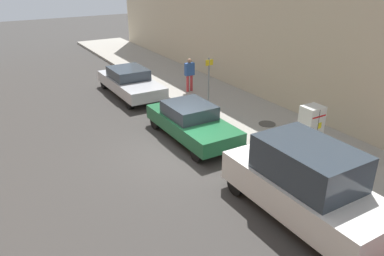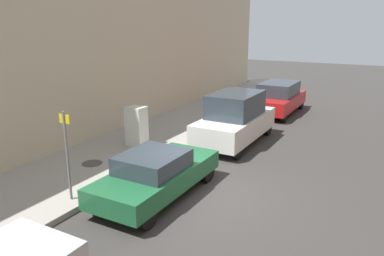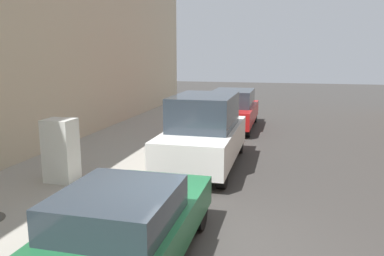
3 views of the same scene
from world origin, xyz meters
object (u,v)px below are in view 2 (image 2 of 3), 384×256
at_px(parked_sedan_green, 157,174).
at_px(parked_suv_red, 278,98).
at_px(discarded_refrigerator, 137,126).
at_px(parked_van_white, 235,119).
at_px(street_sign_post, 67,151).

bearing_deg(parked_sedan_green, parked_suv_red, 90.00).
xyz_separation_m(discarded_refrigerator, parked_van_white, (3.04, 2.64, 0.09)).
xyz_separation_m(discarded_refrigerator, street_sign_post, (1.26, -4.64, 0.61)).
height_order(parked_sedan_green, parked_van_white, parked_van_white).
xyz_separation_m(street_sign_post, parked_suv_red, (1.78, 13.36, -0.68)).
bearing_deg(street_sign_post, parked_sedan_green, 41.03).
relative_size(parked_van_white, parked_suv_red, 1.00).
height_order(discarded_refrigerator, street_sign_post, street_sign_post).
relative_size(discarded_refrigerator, street_sign_post, 0.63).
height_order(discarded_refrigerator, parked_sedan_green, discarded_refrigerator).
height_order(parked_sedan_green, parked_suv_red, parked_suv_red).
relative_size(parked_sedan_green, parked_suv_red, 0.94).
bearing_deg(discarded_refrigerator, parked_van_white, 40.93).
relative_size(discarded_refrigerator, parked_suv_red, 0.33).
distance_m(discarded_refrigerator, parked_suv_red, 9.24).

